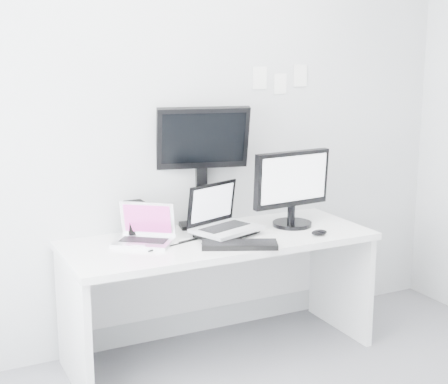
% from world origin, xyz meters
% --- Properties ---
extents(back_wall, '(3.60, 0.00, 3.60)m').
position_xyz_m(back_wall, '(0.00, 1.60, 1.35)').
color(back_wall, silver).
rests_on(back_wall, ground).
extents(desk, '(1.80, 0.70, 0.73)m').
position_xyz_m(desk, '(0.00, 1.25, 0.36)').
color(desk, white).
rests_on(desk, ground).
extents(macbook, '(0.40, 0.38, 0.24)m').
position_xyz_m(macbook, '(-0.45, 1.31, 0.85)').
color(macbook, silver).
rests_on(macbook, desk).
extents(speaker, '(0.12, 0.12, 0.21)m').
position_xyz_m(speaker, '(-0.43, 1.49, 0.83)').
color(speaker, black).
rests_on(speaker, desk).
extents(dell_laptop, '(0.45, 0.40, 0.31)m').
position_xyz_m(dell_laptop, '(0.05, 1.25, 0.89)').
color(dell_laptop, silver).
rests_on(dell_laptop, desk).
extents(rear_monitor, '(0.59, 0.32, 0.76)m').
position_xyz_m(rear_monitor, '(0.02, 1.53, 1.11)').
color(rear_monitor, black).
rests_on(rear_monitor, desk).
extents(samsung_monitor, '(0.55, 0.29, 0.48)m').
position_xyz_m(samsung_monitor, '(0.51, 1.28, 0.97)').
color(samsung_monitor, black).
rests_on(samsung_monitor, desk).
extents(keyboard, '(0.44, 0.31, 0.03)m').
position_xyz_m(keyboard, '(0.01, 1.02, 0.74)').
color(keyboard, black).
rests_on(keyboard, desk).
extents(mouse, '(0.10, 0.07, 0.03)m').
position_xyz_m(mouse, '(0.54, 1.03, 0.75)').
color(mouse, black).
rests_on(mouse, desk).
extents(wall_note_0, '(0.10, 0.00, 0.14)m').
position_xyz_m(wall_note_0, '(0.45, 1.59, 1.62)').
color(wall_note_0, white).
rests_on(wall_note_0, back_wall).
extents(wall_note_1, '(0.09, 0.00, 0.13)m').
position_xyz_m(wall_note_1, '(0.60, 1.59, 1.58)').
color(wall_note_1, white).
rests_on(wall_note_1, back_wall).
extents(wall_note_2, '(0.10, 0.00, 0.14)m').
position_xyz_m(wall_note_2, '(0.75, 1.59, 1.63)').
color(wall_note_2, white).
rests_on(wall_note_2, back_wall).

